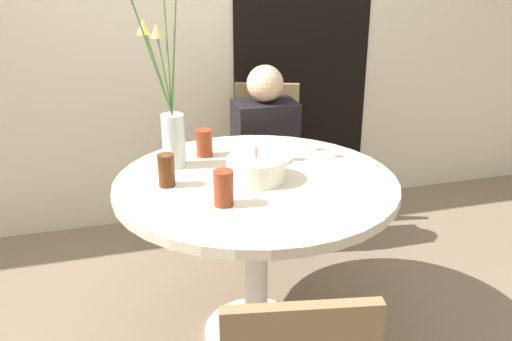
# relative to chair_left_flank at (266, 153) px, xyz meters

# --- Properties ---
(ground_plane) EXTENTS (16.00, 16.00, 0.00)m
(ground_plane) POSITION_rel_chair_left_flank_xyz_m (-0.33, -0.94, -0.52)
(ground_plane) COLOR #7A6651
(wall_back) EXTENTS (8.00, 0.05, 2.60)m
(wall_back) POSITION_rel_chair_left_flank_xyz_m (-0.33, 0.40, 0.78)
(wall_back) COLOR beige
(wall_back) RESTS_ON ground_plane
(doorway_panel) EXTENTS (0.90, 0.01, 2.05)m
(doorway_panel) POSITION_rel_chair_left_flank_xyz_m (0.35, 0.37, 0.50)
(doorway_panel) COLOR black
(doorway_panel) RESTS_ON ground_plane
(dining_table) EXTENTS (1.18, 1.18, 0.77)m
(dining_table) POSITION_rel_chair_left_flank_xyz_m (-0.33, -0.94, 0.12)
(dining_table) COLOR beige
(dining_table) RESTS_ON ground_plane
(chair_left_flank) EXTENTS (0.51, 0.51, 0.92)m
(chair_left_flank) POSITION_rel_chair_left_flank_xyz_m (0.00, 0.00, 0.00)
(chair_left_flank) COLOR #9E896B
(chair_left_flank) RESTS_ON ground_plane
(birthday_cake) EXTENTS (0.24, 0.24, 0.14)m
(birthday_cake) POSITION_rel_chair_left_flank_xyz_m (-0.33, -0.95, 0.30)
(birthday_cake) COLOR white
(birthday_cake) RESTS_ON dining_table
(flower_vase) EXTENTS (0.24, 0.21, 0.79)m
(flower_vase) POSITION_rel_chair_left_flank_xyz_m (-0.65, -0.68, 0.50)
(flower_vase) COLOR silver
(flower_vase) RESTS_ON dining_table
(side_plate) EXTENTS (0.16, 0.16, 0.01)m
(side_plate) POSITION_rel_chair_left_flank_xyz_m (-0.20, -0.75, 0.25)
(side_plate) COLOR white
(side_plate) RESTS_ON dining_table
(drink_glass_0) EXTENTS (0.08, 0.08, 0.14)m
(drink_glass_0) POSITION_rel_chair_left_flank_xyz_m (-0.51, -1.15, 0.32)
(drink_glass_0) COLOR maroon
(drink_glass_0) RESTS_ON dining_table
(drink_glass_1) EXTENTS (0.08, 0.08, 0.12)m
(drink_glass_1) POSITION_rel_chair_left_flank_xyz_m (-0.48, -0.60, 0.31)
(drink_glass_1) COLOR maroon
(drink_glass_1) RESTS_ON dining_table
(drink_glass_2) EXTENTS (0.07, 0.07, 0.13)m
(drink_glass_2) POSITION_rel_chair_left_flank_xyz_m (-0.69, -0.91, 0.32)
(drink_glass_2) COLOR #51280F
(drink_glass_2) RESTS_ON dining_table
(person_woman) EXTENTS (0.34, 0.24, 1.08)m
(person_woman) POSITION_rel_chair_left_flank_xyz_m (-0.05, -0.15, -0.02)
(person_woman) COLOR #383333
(person_woman) RESTS_ON ground_plane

